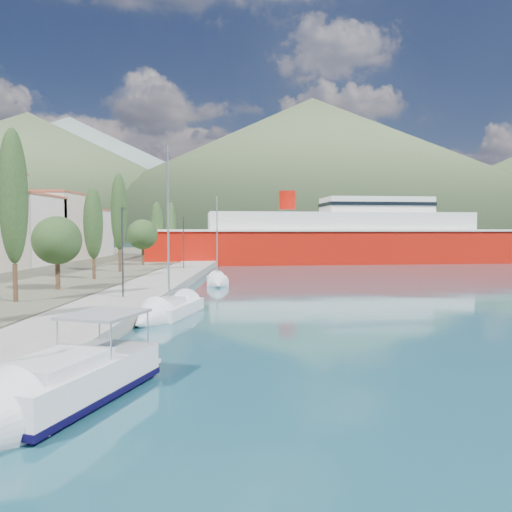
{
  "coord_description": "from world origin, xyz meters",
  "views": [
    {
      "loc": [
        0.63,
        -21.02,
        5.34
      ],
      "look_at": [
        0.0,
        14.0,
        3.5
      ],
      "focal_mm": 35.0,
      "sensor_mm": 36.0,
      "label": 1
    }
  ],
  "objects": [
    {
      "name": "sailboat_mid",
      "position": [
        -3.93,
        26.72,
        0.27
      ],
      "size": [
        2.82,
        6.61,
        9.42
      ],
      "color": "silver",
      "rests_on": "ground"
    },
    {
      "name": "sailboat_near",
      "position": [
        -5.67,
        8.22,
        0.31
      ],
      "size": [
        3.89,
        8.28,
        11.45
      ],
      "color": "silver",
      "rests_on": "ground"
    },
    {
      "name": "quay",
      "position": [
        -9.0,
        26.0,
        0.4
      ],
      "size": [
        5.0,
        88.0,
        0.8
      ],
      "primitive_type": "cube",
      "color": "gray",
      "rests_on": "ground"
    },
    {
      "name": "ground",
      "position": [
        0.0,
        120.0,
        0.0
      ],
      "size": [
        1400.0,
        1400.0,
        0.0
      ],
      "primitive_type": "plane",
      "color": "#1B4A57"
    },
    {
      "name": "tree_row",
      "position": [
        -15.48,
        30.98,
        5.83
      ],
      "size": [
        3.95,
        63.99,
        11.16
      ],
      "color": "#47301E",
      "rests_on": "land_strip"
    },
    {
      "name": "lamp_posts",
      "position": [
        -9.0,
        13.64,
        4.08
      ],
      "size": [
        0.15,
        47.59,
        6.06
      ],
      "color": "#2D2D33",
      "rests_on": "quay"
    },
    {
      "name": "ferry",
      "position": [
        12.88,
        60.87,
        3.72
      ],
      "size": [
        62.68,
        21.46,
        12.21
      ],
      "color": "#AE1107",
      "rests_on": "ground"
    },
    {
      "name": "hills_far",
      "position": [
        138.59,
        618.73,
        77.39
      ],
      "size": [
        1480.0,
        900.0,
        180.0
      ],
      "color": "slate",
      "rests_on": "ground"
    },
    {
      "name": "hills_near",
      "position": [
        98.04,
        372.5,
        49.18
      ],
      "size": [
        1010.0,
        520.0,
        115.0
      ],
      "color": "#465836",
      "rests_on": "ground"
    },
    {
      "name": "motor_cruiser",
      "position": [
        -5.74,
        -7.32,
        0.53
      ],
      "size": [
        4.84,
        9.12,
        3.23
      ],
      "color": "black",
      "rests_on": "ground"
    }
  ]
}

